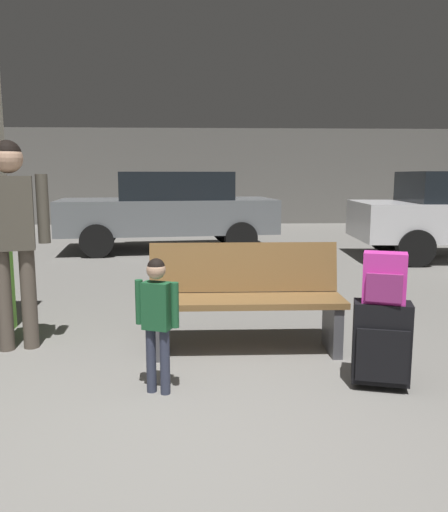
# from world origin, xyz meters

# --- Properties ---
(ground_plane) EXTENTS (18.00, 18.00, 0.10)m
(ground_plane) POSITION_xyz_m (0.00, 4.00, -0.05)
(ground_plane) COLOR gray
(garage_back_wall) EXTENTS (18.00, 0.12, 2.80)m
(garage_back_wall) POSITION_xyz_m (0.00, 12.86, 1.40)
(garage_back_wall) COLOR slate
(garage_back_wall) RESTS_ON ground_plane
(bench) EXTENTS (1.60, 0.53, 0.89)m
(bench) POSITION_xyz_m (0.41, 1.62, 0.44)
(bench) COLOR brown
(bench) RESTS_ON ground_plane
(suitcase) EXTENTS (0.42, 0.31, 0.60)m
(suitcase) POSITION_xyz_m (1.28, 0.80, 0.32)
(suitcase) COLOR black
(suitcase) RESTS_ON ground_plane
(backpack_bright) EXTENTS (0.32, 0.26, 0.34)m
(backpack_bright) POSITION_xyz_m (1.28, 0.80, 0.77)
(backpack_bright) COLOR #D833A5
(backpack_bright) RESTS_ON suitcase
(child) EXTENTS (0.29, 0.23, 0.92)m
(child) POSITION_xyz_m (-0.24, 0.79, 0.57)
(child) COLOR #33384C
(child) RESTS_ON ground_plane
(adult) EXTENTS (0.57, 0.29, 1.73)m
(adult) POSITION_xyz_m (-1.49, 1.73, 1.07)
(adult) COLOR brown
(adult) RESTS_ON ground_plane
(parked_car_far) EXTENTS (4.27, 2.17, 1.51)m
(parked_car_far) POSITION_xyz_m (-0.56, 7.53, 0.81)
(parked_car_far) COLOR slate
(parked_car_far) RESTS_ON ground_plane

